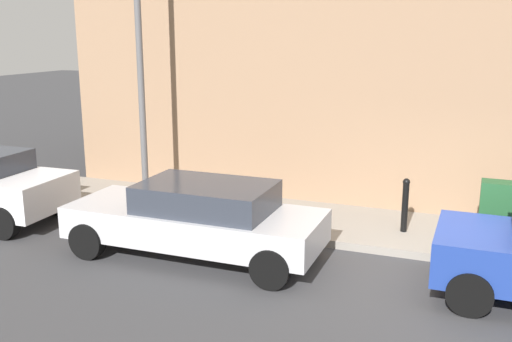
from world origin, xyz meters
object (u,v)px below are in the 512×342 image
lamppost (140,59)px  car_silver (198,218)px  utility_cabinet (495,215)px  bollard_near_cabinet (405,203)px

lamppost → car_silver: bearing=-131.9°
car_silver → utility_cabinet: (2.10, -4.83, -0.03)m
utility_cabinet → lamppost: (-0.00, 7.17, 2.62)m
bollard_near_cabinet → lamppost: 6.17m
car_silver → lamppost: bearing=-41.8°
utility_cabinet → car_silver: bearing=113.5°
car_silver → lamppost: size_ratio=0.78×
utility_cabinet → bollard_near_cabinet: bearing=86.4°
utility_cabinet → lamppost: bearing=90.0°
bollard_near_cabinet → utility_cabinet: bearing=-93.6°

